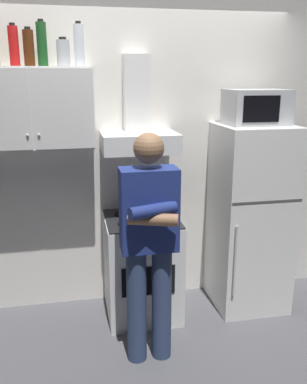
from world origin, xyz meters
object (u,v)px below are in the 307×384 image
(refrigerator, at_px, (250,218))
(bottle_soda_red, at_px, (14,46))
(stove_oven, at_px, (142,266))
(range_hood, at_px, (138,126))
(upper_cabinet, at_px, (33,108))
(bottle_canister_steel, at_px, (63,53))
(microwave, at_px, (256,107))
(bottle_wine_green, at_px, (42,44))
(person_standing, at_px, (149,242))
(bottle_vodka_clear, at_px, (79,45))
(cooking_pot, at_px, (160,214))
(bottle_rum_dark, at_px, (29,48))

(refrigerator, relative_size, bottle_soda_red, 5.41)
(bottle_soda_red, bearing_deg, stove_oven, -7.63)
(range_hood, bearing_deg, stove_oven, -90.00)
(upper_cabinet, height_order, bottle_canister_steel, bottle_canister_steel)
(microwave, height_order, bottle_wine_green, bottle_wine_green)
(stove_oven, height_order, refrigerator, refrigerator)
(bottle_wine_green, bearing_deg, person_standing, -49.76)
(bottle_canister_steel, distance_m, bottle_vodka_clear, 0.13)
(upper_cabinet, distance_m, cooking_pot, 1.26)
(bottle_soda_red, bearing_deg, refrigerator, -3.71)
(refrigerator, height_order, bottle_wine_green, bottle_wine_green)
(bottle_canister_steel, distance_m, bottle_rum_dark, 0.25)
(stove_oven, height_order, bottle_vodka_clear, bottle_vodka_clear)
(person_standing, xyz_separation_m, bottle_canister_steel, (-0.51, 0.74, 1.25))
(microwave, height_order, bottle_soda_red, bottle_soda_red)
(range_hood, relative_size, bottle_rum_dark, 2.74)
(upper_cabinet, relative_size, bottle_canister_steel, 4.33)
(bottle_soda_red, bearing_deg, person_standing, -40.47)
(upper_cabinet, bearing_deg, cooking_pot, -14.73)
(stove_oven, bearing_deg, refrigerator, 0.04)
(refrigerator, bearing_deg, upper_cabinet, 175.93)
(person_standing, relative_size, bottle_vodka_clear, 5.19)
(bottle_wine_green, height_order, bottle_rum_dark, bottle_wine_green)
(microwave, relative_size, bottle_canister_steel, 2.31)
(range_hood, bearing_deg, person_standing, -93.91)
(range_hood, bearing_deg, bottle_soda_red, -179.63)
(upper_cabinet, bearing_deg, range_hood, 0.09)
(upper_cabinet, relative_size, cooking_pot, 3.30)
(range_hood, bearing_deg, bottle_rum_dark, 179.21)
(upper_cabinet, relative_size, bottle_soda_red, 3.04)
(bottle_wine_green, bearing_deg, cooking_pot, -19.09)
(bottle_vodka_clear, bearing_deg, bottle_wine_green, 166.02)
(upper_cabinet, bearing_deg, bottle_soda_red, -177.46)
(bottle_rum_dark, bearing_deg, refrigerator, -4.47)
(bottle_canister_steel, bearing_deg, bottle_soda_red, -178.47)
(bottle_rum_dark, bearing_deg, bottle_soda_red, -170.56)
(bottle_wine_green, bearing_deg, bottle_canister_steel, -14.96)
(upper_cabinet, bearing_deg, stove_oven, -8.90)
(cooking_pot, distance_m, bottle_wine_green, 1.55)
(bottle_canister_steel, bearing_deg, bottle_rum_dark, 178.22)
(bottle_vodka_clear, bearing_deg, refrigerator, -4.24)
(stove_oven, distance_m, bottle_soda_red, 1.98)
(refrigerator, distance_m, bottle_wine_green, 2.18)
(bottle_rum_dark, relative_size, bottle_vodka_clear, 0.87)
(microwave, height_order, person_standing, microwave)
(stove_oven, bearing_deg, bottle_vodka_clear, 166.70)
(range_hood, relative_size, cooking_pot, 2.75)
(cooking_pot, xyz_separation_m, bottle_wine_green, (-0.84, 0.29, 1.28))
(microwave, bearing_deg, bottle_canister_steel, 175.78)
(person_standing, xyz_separation_m, bottle_vodka_clear, (-0.39, 0.71, 1.30))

